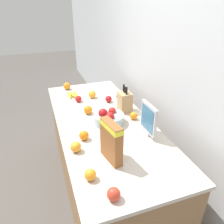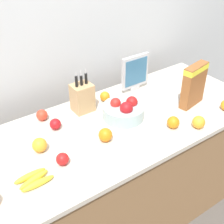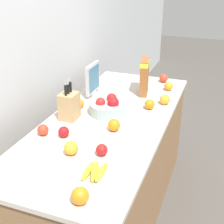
# 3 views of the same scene
# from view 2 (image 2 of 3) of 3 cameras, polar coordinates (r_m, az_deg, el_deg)

# --- Properties ---
(ground_plane) EXTENTS (14.00, 14.00, 0.00)m
(ground_plane) POSITION_cam_2_polar(r_m,az_deg,el_deg) (2.56, 1.03, -17.88)
(ground_plane) COLOR #514C47
(wall_back) EXTENTS (9.00, 0.06, 2.60)m
(wall_back) POSITION_cam_2_polar(r_m,az_deg,el_deg) (2.23, -8.35, 15.01)
(wall_back) COLOR silver
(wall_back) RESTS_ON ground_plane
(counter) EXTENTS (1.94, 0.81, 0.86)m
(counter) POSITION_cam_2_polar(r_m,az_deg,el_deg) (2.23, 1.14, -10.98)
(counter) COLOR olive
(counter) RESTS_ON ground_plane
(knife_block) EXTENTS (0.13, 0.11, 0.29)m
(knife_block) POSITION_cam_2_polar(r_m,az_deg,el_deg) (2.03, -5.44, 2.68)
(knife_block) COLOR tan
(knife_block) RESTS_ON counter
(small_monitor) EXTENTS (0.22, 0.03, 0.27)m
(small_monitor) POSITION_cam_2_polar(r_m,az_deg,el_deg) (2.24, 4.25, 7.28)
(small_monitor) COLOR #B7B7BC
(small_monitor) RESTS_ON counter
(cereal_box) EXTENTS (0.21, 0.10, 0.29)m
(cereal_box) POSITION_cam_2_polar(r_m,az_deg,el_deg) (2.12, 14.75, 5.05)
(cereal_box) COLOR brown
(cereal_box) RESTS_ON counter
(fruit_bowl) EXTENTS (0.27, 0.27, 0.14)m
(fruit_bowl) POSITION_cam_2_polar(r_m,az_deg,el_deg) (1.98, 2.18, 0.31)
(fruit_bowl) COLOR #99B2B7
(fruit_bowl) RESTS_ON counter
(banana_bunch) EXTENTS (0.18, 0.11, 0.03)m
(banana_bunch) POSITION_cam_2_polar(r_m,az_deg,el_deg) (1.61, -14.08, -11.89)
(banana_bunch) COLOR yellow
(banana_bunch) RESTS_ON counter
(apple_middle) EXTENTS (0.07, 0.07, 0.07)m
(apple_middle) POSITION_cam_2_polar(r_m,az_deg,el_deg) (2.01, -12.69, -0.56)
(apple_middle) COLOR red
(apple_middle) RESTS_ON counter
(apple_front) EXTENTS (0.07, 0.07, 0.07)m
(apple_front) POSITION_cam_2_polar(r_m,az_deg,el_deg) (1.91, -10.32, -2.19)
(apple_front) COLOR #A31419
(apple_front) RESTS_ON counter
(apple_by_knife_block) EXTENTS (0.07, 0.07, 0.07)m
(apple_by_knife_block) POSITION_cam_2_polar(r_m,az_deg,el_deg) (1.66, -9.04, -8.50)
(apple_by_knife_block) COLOR red
(apple_by_knife_block) RESTS_ON counter
(orange_back_center) EXTENTS (0.08, 0.08, 0.08)m
(orange_back_center) POSITION_cam_2_polar(r_m,az_deg,el_deg) (1.93, 11.14, -1.88)
(orange_back_center) COLOR orange
(orange_back_center) RESTS_ON counter
(orange_near_bowl) EXTENTS (0.07, 0.07, 0.07)m
(orange_near_bowl) POSITION_cam_2_polar(r_m,az_deg,el_deg) (2.15, -1.31, 2.88)
(orange_near_bowl) COLOR orange
(orange_near_bowl) RESTS_ON counter
(orange_front_left) EXTENTS (0.08, 0.08, 0.08)m
(orange_front_left) POSITION_cam_2_polar(r_m,az_deg,el_deg) (1.96, 15.57, -1.81)
(orange_front_left) COLOR orange
(orange_front_left) RESTS_ON counter
(orange_mid_right) EXTENTS (0.08, 0.08, 0.08)m
(orange_mid_right) POSITION_cam_2_polar(r_m,az_deg,el_deg) (1.76, -13.10, -5.91)
(orange_mid_right) COLOR orange
(orange_mid_right) RESTS_ON counter
(orange_front_center) EXTENTS (0.08, 0.08, 0.08)m
(orange_front_center) POSITION_cam_2_polar(r_m,az_deg,el_deg) (1.79, -1.21, -4.21)
(orange_front_center) COLOR orange
(orange_front_center) RESTS_ON counter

